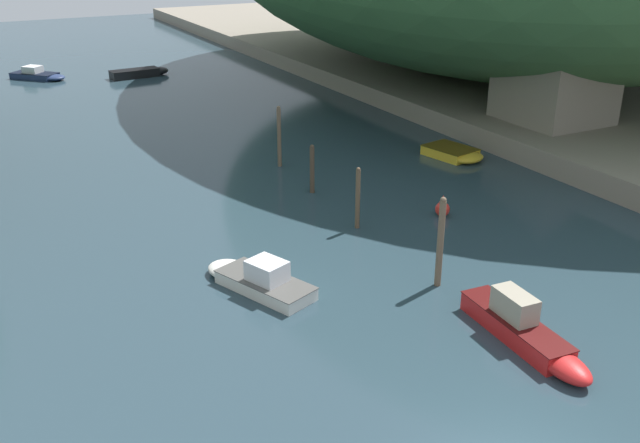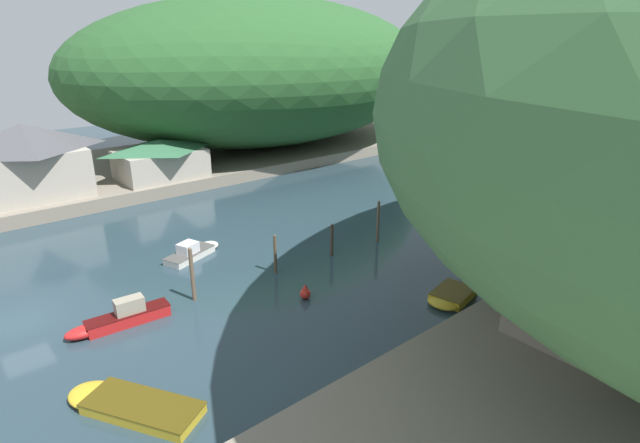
% 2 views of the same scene
% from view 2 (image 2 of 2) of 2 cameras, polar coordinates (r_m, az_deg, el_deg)
% --- Properties ---
extents(water_surface, '(130.00, 130.00, 0.00)m').
position_cam_2_polar(water_surface, '(46.36, 7.68, 1.31)').
color(water_surface, '#283D47').
rests_on(water_surface, ground).
extents(left_bank, '(22.00, 120.00, 1.24)m').
position_cam_2_polar(left_bank, '(66.94, -9.80, 7.71)').
color(left_bank, gray).
rests_on(left_bank, ground).
extents(hillside_left, '(36.29, 50.81, 18.81)m').
position_cam_2_polar(hillside_left, '(69.29, -6.77, 16.67)').
color(hillside_left, '#285628').
rests_on(hillside_left, left_bank).
extents(waterfront_building, '(7.24, 9.94, 6.69)m').
position_cam_2_polar(waterfront_building, '(51.74, -30.49, 6.09)').
color(waterfront_building, '#B2A899').
rests_on(waterfront_building, left_bank).
extents(boathouse_shed, '(6.59, 8.92, 3.96)m').
position_cam_2_polar(boathouse_shed, '(54.18, -17.81, 6.93)').
color(boathouse_shed, '#B2A899').
rests_on(boathouse_shed, left_bank).
extents(right_bank_cottage, '(5.61, 6.03, 5.05)m').
position_cam_2_polar(right_bank_cottage, '(27.16, 28.14, -6.57)').
color(right_bank_cottage, gray).
rests_on(right_bank_cottage, right_bank).
extents(boat_open_rowboat, '(6.41, 4.92, 0.51)m').
position_cam_2_polar(boat_open_rowboat, '(24.21, -21.10, -18.89)').
color(boat_open_rowboat, gold).
rests_on(boat_open_rowboat, water_surface).
extents(boat_far_upstream, '(1.49, 5.63, 1.51)m').
position_cam_2_polar(boat_far_upstream, '(30.06, -22.05, -10.27)').
color(boat_far_upstream, red).
rests_on(boat_far_upstream, water_surface).
extents(boat_moored_right, '(3.10, 4.95, 1.24)m').
position_cam_2_polar(boat_moored_right, '(37.43, -14.22, -3.32)').
color(boat_moored_right, silver).
rests_on(boat_moored_right, water_surface).
extents(boat_red_skiff, '(5.16, 1.89, 0.69)m').
position_cam_2_polar(boat_red_skiff, '(61.11, 24.54, 4.66)').
color(boat_red_skiff, black).
rests_on(boat_red_skiff, water_surface).
extents(boat_mid_channel, '(4.53, 4.65, 1.07)m').
position_cam_2_polar(boat_mid_channel, '(67.23, 19.72, 6.61)').
color(boat_mid_channel, navy).
rests_on(boat_mid_channel, water_surface).
extents(boat_near_quay, '(2.60, 3.73, 0.55)m').
position_cam_2_polar(boat_near_quay, '(31.44, 14.63, -8.35)').
color(boat_near_quay, gold).
rests_on(boat_near_quay, water_surface).
extents(mooring_post_second, '(0.24, 0.24, 3.46)m').
position_cam_2_polar(mooring_post_second, '(30.84, -14.41, -5.84)').
color(mooring_post_second, brown).
rests_on(mooring_post_second, water_surface).
extents(mooring_post_middle, '(0.20, 0.20, 2.77)m').
position_cam_2_polar(mooring_post_middle, '(33.53, -5.15, -3.70)').
color(mooring_post_middle, brown).
rests_on(mooring_post_middle, water_surface).
extents(mooring_post_fourth, '(0.23, 0.23, 2.45)m').
position_cam_2_polar(mooring_post_fourth, '(36.09, 1.36, -2.09)').
color(mooring_post_fourth, '#4C3D2D').
rests_on(mooring_post_fourth, water_surface).
extents(mooring_post_farthest, '(0.22, 0.22, 3.34)m').
position_cam_2_polar(mooring_post_farthest, '(38.61, 6.65, 0.02)').
color(mooring_post_farthest, brown).
rests_on(mooring_post_farthest, water_surface).
extents(channel_buoy_near, '(0.66, 0.66, 1.00)m').
position_cam_2_polar(channel_buoy_near, '(30.67, -1.69, -8.15)').
color(channel_buoy_near, red).
rests_on(channel_buoy_near, water_surface).
extents(person_on_quay, '(0.30, 0.42, 1.69)m').
position_cam_2_polar(person_on_quay, '(50.05, -31.12, 2.59)').
color(person_on_quay, '#282D3D').
rests_on(person_on_quay, left_bank).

